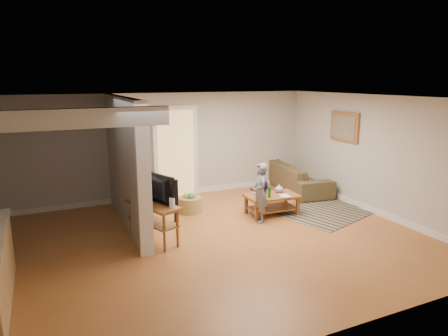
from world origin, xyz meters
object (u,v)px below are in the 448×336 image
at_px(child, 260,221).
at_px(toddler, 260,211).
at_px(sofa, 296,189).
at_px(coffee_table, 272,199).
at_px(tv_console, 154,207).
at_px(speaker_right, 134,184).
at_px(toy_basket, 190,204).
at_px(speaker_left, 176,201).

relative_size(child, toddler, 1.31).
bearing_deg(sofa, toddler, 131.21).
distance_m(coffee_table, tv_console, 2.71).
height_order(sofa, tv_console, tv_console).
xyz_separation_m(tv_console, speaker_right, (0.15, 2.30, -0.16)).
xyz_separation_m(sofa, speaker_right, (-4.09, 0.50, 0.48)).
bearing_deg(sofa, tv_console, 121.02).
distance_m(coffee_table, toddler, 0.45).
relative_size(tv_console, toy_basket, 2.37).
distance_m(tv_console, toddler, 2.67).
relative_size(speaker_left, speaker_right, 0.91).
bearing_deg(sofa, coffee_table, 139.49).
xyz_separation_m(coffee_table, speaker_left, (-2.00, 0.40, 0.10)).
bearing_deg(toy_basket, coffee_table, -28.89).
distance_m(coffee_table, speaker_left, 2.04).
height_order(coffee_table, tv_console, tv_console).
bearing_deg(coffee_table, toy_basket, 151.11).
bearing_deg(toddler, coffee_table, 149.81).
relative_size(toy_basket, toddler, 0.55).
bearing_deg(tv_console, speaker_right, 64.84).
distance_m(toy_basket, toddler, 1.51).
height_order(tv_console, toy_basket, tv_console).
relative_size(coffee_table, speaker_right, 1.17).
bearing_deg(coffee_table, toddler, 120.39).
height_order(tv_console, child, tv_console).
bearing_deg(child, toy_basket, -121.96).
height_order(sofa, toy_basket, toy_basket).
bearing_deg(coffee_table, child, -147.69).
xyz_separation_m(tv_console, toy_basket, (1.12, 1.25, -0.46)).
xyz_separation_m(toy_basket, child, (1.08, -1.14, -0.19)).
distance_m(sofa, coffee_table, 2.13).
bearing_deg(child, speaker_left, -99.35).
bearing_deg(tv_console, coffee_table, -12.80).
xyz_separation_m(sofa, child, (-2.04, -1.69, 0.00)).
distance_m(tv_console, speaker_left, 1.06).
xyz_separation_m(speaker_left, child, (1.54, -0.69, -0.44)).
bearing_deg(toddler, speaker_right, -5.29).
bearing_deg(child, sofa, 144.34).
bearing_deg(toy_basket, speaker_right, 132.93).
bearing_deg(speaker_right, tv_console, -98.71).
distance_m(tv_console, speaker_right, 2.31).
relative_size(speaker_right, toddler, 1.05).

